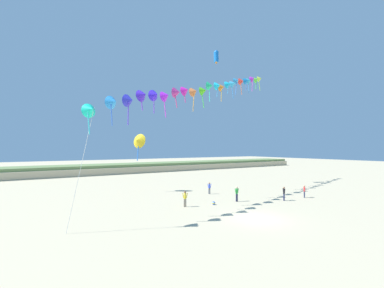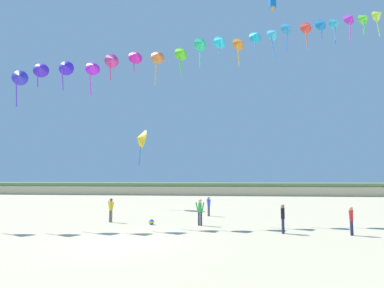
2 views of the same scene
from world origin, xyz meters
TOP-DOWN VIEW (x-y plane):
  - ground_plane at (0.00, 0.00)m, footprint 240.00×240.00m
  - dune_ridge at (0.00, 47.79)m, footprint 120.00×9.68m
  - person_near_left at (11.88, 3.52)m, footprint 0.40×0.47m
  - person_near_right at (-3.09, 7.19)m, footprint 0.56×0.33m
  - person_mid_center at (3.47, 11.86)m, footprint 0.40×0.47m
  - person_far_left at (3.31, 6.32)m, footprint 0.60×0.23m
  - person_far_right at (8.26, 3.71)m, footprint 0.31×0.55m
  - kite_banner_string at (3.66, 11.32)m, footprint 35.33×15.15m
  - large_kite_low_lead at (9.72, 18.43)m, footprint 0.95×1.00m
  - large_kite_mid_trail at (-4.15, 18.20)m, footprint 1.96×2.32m
  - beach_ball at (0.03, 6.38)m, footprint 0.36×0.36m

SIDE VIEW (x-z plane):
  - ground_plane at x=0.00m, z-range 0.00..0.00m
  - beach_ball at x=0.03m, z-range 0.00..0.36m
  - person_near_left at x=11.88m, z-range 0.12..1.67m
  - person_mid_center at x=3.47m, z-range 0.12..1.67m
  - person_far_right at x=8.26m, z-range 0.13..1.75m
  - person_near_right at x=-3.09m, z-range 0.13..1.80m
  - person_far_left at x=3.31m, z-range 0.13..1.85m
  - dune_ridge at x=0.00m, z-range -0.01..2.16m
  - large_kite_mid_trail at x=-4.15m, z-range 5.23..9.10m
  - kite_banner_string at x=3.66m, z-range 4.33..24.25m
  - large_kite_low_lead at x=9.72m, z-range 20.39..22.81m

